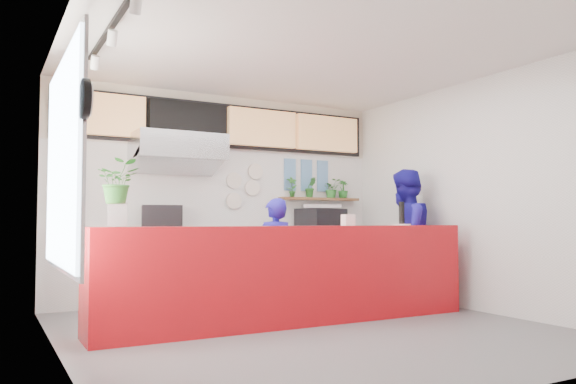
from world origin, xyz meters
name	(u,v)px	position (x,y,z in m)	size (l,w,h in m)	color
floor	(311,330)	(0.00, 0.00, 0.00)	(5.00, 5.00, 0.00)	slate
ceiling	(311,52)	(0.00, 0.00, 3.00)	(5.00, 5.00, 0.00)	silver
wall_back	(224,197)	(0.00, 2.50, 1.50)	(5.00, 5.00, 0.00)	white
wall_left	(62,181)	(-2.50, 0.00, 1.50)	(5.00, 5.00, 0.00)	white
wall_right	(477,194)	(2.50, 0.00, 1.50)	(5.00, 5.00, 0.00)	white
service_counter	(293,274)	(0.00, 0.40, 0.55)	(4.50, 0.60, 1.10)	red
cream_band	(224,123)	(0.00, 2.49, 2.60)	(5.00, 0.02, 0.80)	beige
prep_bench	(176,273)	(-0.80, 2.20, 0.45)	(1.80, 0.60, 0.90)	#B2B5BA
panini_oven	(161,223)	(-1.00, 2.20, 1.13)	(0.51, 0.51, 0.46)	black
extraction_hood	(178,147)	(-0.80, 2.15, 2.15)	(1.20, 0.70, 0.35)	#B2B5BA
hood_lip	(178,162)	(-0.80, 2.15, 1.95)	(1.20, 0.70, 0.08)	#B2B5BA
right_bench	(321,267)	(1.50, 2.20, 0.45)	(1.80, 0.60, 0.90)	#B2B5BA
espresso_machine	(321,223)	(1.49, 2.20, 1.12)	(0.69, 0.49, 0.44)	black
espresso_tray	(321,206)	(1.49, 2.20, 1.38)	(0.58, 0.40, 0.05)	silver
herb_shelf	(320,199)	(1.60, 2.40, 1.50)	(1.40, 0.18, 0.04)	brown
menu_board_far_left	(103,114)	(-1.75, 2.38, 2.55)	(1.10, 0.10, 0.55)	tan
menu_board_mid_left	(188,122)	(-0.59, 2.38, 2.55)	(1.10, 0.10, 0.55)	black
menu_board_mid_right	(262,128)	(0.57, 2.38, 2.55)	(1.10, 0.10, 0.55)	tan
menu_board_far_right	(327,134)	(1.73, 2.38, 2.55)	(1.10, 0.10, 0.55)	tan
soffit	(225,126)	(0.00, 2.46, 2.55)	(4.80, 0.04, 0.65)	black
window_pane	(62,162)	(-2.47, 0.30, 1.70)	(0.04, 2.20, 1.90)	silver
window_frame	(65,162)	(-2.45, 0.30, 1.70)	(0.03, 2.30, 2.00)	#B2B5BA
wall_clock_rim	(85,99)	(-2.46, -0.90, 2.05)	(0.30, 0.30, 0.05)	black
wall_clock_face	(89,99)	(-2.43, -0.90, 2.05)	(0.26, 0.26, 0.02)	white
track_rail	(113,25)	(-2.10, 0.00, 2.94)	(0.05, 2.40, 0.04)	black
dec_plate_a	(234,180)	(0.15, 2.47, 1.75)	(0.24, 0.24, 0.03)	silver
dec_plate_b	(252,188)	(0.45, 2.47, 1.65)	(0.24, 0.24, 0.03)	silver
dec_plate_c	(234,201)	(0.15, 2.47, 1.45)	(0.24, 0.24, 0.03)	silver
dec_plate_d	(255,171)	(0.50, 2.47, 1.90)	(0.24, 0.24, 0.03)	silver
photo_frame_a	(290,167)	(1.10, 2.48, 2.00)	(0.20, 0.02, 0.25)	#598CBF
photo_frame_b	(306,167)	(1.40, 2.48, 2.00)	(0.20, 0.02, 0.25)	#598CBF
photo_frame_c	(322,168)	(1.70, 2.48, 2.00)	(0.20, 0.02, 0.25)	#598CBF
photo_frame_d	(290,183)	(1.10, 2.48, 1.75)	(0.20, 0.02, 0.25)	#598CBF
photo_frame_e	(306,183)	(1.40, 2.48, 1.75)	(0.20, 0.02, 0.25)	#598CBF
photo_frame_f	(322,184)	(1.70, 2.48, 1.75)	(0.20, 0.02, 0.25)	#598CBF
staff_center	(274,257)	(0.05, 0.95, 0.72)	(0.52, 0.34, 1.43)	#1C1698
staff_right	(405,237)	(2.05, 0.88, 0.94)	(0.91, 0.71, 1.87)	#1C1698
herb_a	(292,187)	(1.09, 2.40, 1.68)	(0.17, 0.12, 0.32)	#286F26
herb_b	(311,187)	(1.43, 2.40, 1.68)	(0.18, 0.14, 0.32)	#286F26
herb_c	(332,189)	(1.82, 2.40, 1.67)	(0.27, 0.24, 0.30)	#286F26
herb_d	(343,189)	(2.04, 2.40, 1.67)	(0.17, 0.15, 0.30)	#286F26
glass_vase	(117,215)	(-1.95, 0.39, 1.22)	(0.19, 0.19, 0.23)	white
basil_vase	(118,182)	(-1.95, 0.39, 1.54)	(0.39, 0.34, 0.44)	#286F26
napkin_holder	(348,220)	(0.70, 0.32, 1.17)	(0.15, 0.09, 0.13)	white
white_plate	(402,225)	(1.52, 0.33, 1.11)	(0.23, 0.23, 0.02)	white
pepper_mill	(402,213)	(1.52, 0.33, 1.25)	(0.07, 0.07, 0.28)	black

